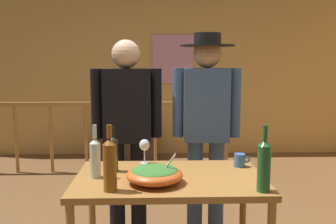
{
  "coord_description": "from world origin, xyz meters",
  "views": [
    {
      "loc": [
        -0.14,
        -2.97,
        1.49
      ],
      "look_at": [
        -0.05,
        -0.25,
        1.12
      ],
      "focal_mm": 40.29,
      "sensor_mm": 36.0,
      "label": 1
    }
  ],
  "objects_px": {
    "tv_console": "(128,142)",
    "flat_screen_tv": "(128,111)",
    "mug_blue": "(240,160)",
    "person_standing_right": "(206,118)",
    "wine_glass": "(144,146)",
    "wine_bottle_clear": "(95,157)",
    "wine_bottle_green": "(264,164)",
    "wine_bottle_dark": "(113,153)",
    "serving_table": "(170,188)",
    "salad_bowl": "(155,174)",
    "wine_bottle_amber": "(110,164)",
    "framed_picture": "(173,59)",
    "person_standing_left": "(127,124)",
    "stair_railing": "(122,126)"
  },
  "relations": [
    {
      "from": "tv_console",
      "to": "flat_screen_tv",
      "type": "relative_size",
      "value": 1.79
    },
    {
      "from": "mug_blue",
      "to": "person_standing_right",
      "type": "bearing_deg",
      "value": 112.18
    },
    {
      "from": "tv_console",
      "to": "wine_glass",
      "type": "distance_m",
      "value": 3.06
    },
    {
      "from": "wine_bottle_clear",
      "to": "mug_blue",
      "type": "height_order",
      "value": "wine_bottle_clear"
    },
    {
      "from": "flat_screen_tv",
      "to": "wine_bottle_green",
      "type": "height_order",
      "value": "wine_bottle_green"
    },
    {
      "from": "wine_bottle_dark",
      "to": "serving_table",
      "type": "bearing_deg",
      "value": -18.66
    },
    {
      "from": "tv_console",
      "to": "salad_bowl",
      "type": "bearing_deg",
      "value": -83.05
    },
    {
      "from": "salad_bowl",
      "to": "wine_bottle_clear",
      "type": "bearing_deg",
      "value": 161.21
    },
    {
      "from": "serving_table",
      "to": "person_standing_right",
      "type": "bearing_deg",
      "value": 63.73
    },
    {
      "from": "wine_bottle_dark",
      "to": "mug_blue",
      "type": "distance_m",
      "value": 0.9
    },
    {
      "from": "serving_table",
      "to": "mug_blue",
      "type": "distance_m",
      "value": 0.57
    },
    {
      "from": "flat_screen_tv",
      "to": "salad_bowl",
      "type": "height_order",
      "value": "salad_bowl"
    },
    {
      "from": "wine_bottle_dark",
      "to": "mug_blue",
      "type": "relative_size",
      "value": 2.68
    },
    {
      "from": "flat_screen_tv",
      "to": "wine_bottle_amber",
      "type": "relative_size",
      "value": 1.29
    },
    {
      "from": "flat_screen_tv",
      "to": "serving_table",
      "type": "height_order",
      "value": "flat_screen_tv"
    },
    {
      "from": "framed_picture",
      "to": "wine_bottle_dark",
      "type": "xyz_separation_m",
      "value": [
        -0.57,
        -3.46,
        -0.65
      ]
    },
    {
      "from": "flat_screen_tv",
      "to": "wine_bottle_clear",
      "type": "distance_m",
      "value": 3.28
    },
    {
      "from": "salad_bowl",
      "to": "person_standing_left",
      "type": "distance_m",
      "value": 0.85
    },
    {
      "from": "flat_screen_tv",
      "to": "wine_bottle_green",
      "type": "relative_size",
      "value": 1.29
    },
    {
      "from": "serving_table",
      "to": "wine_glass",
      "type": "bearing_deg",
      "value": 118.7
    },
    {
      "from": "tv_console",
      "to": "wine_bottle_clear",
      "type": "distance_m",
      "value": 3.36
    },
    {
      "from": "flat_screen_tv",
      "to": "wine_bottle_clear",
      "type": "xyz_separation_m",
      "value": [
        0.04,
        -3.27,
        0.13
      ]
    },
    {
      "from": "tv_console",
      "to": "serving_table",
      "type": "relative_size",
      "value": 0.73
    },
    {
      "from": "stair_railing",
      "to": "flat_screen_tv",
      "type": "xyz_separation_m",
      "value": [
        0.03,
        0.66,
        0.12
      ]
    },
    {
      "from": "serving_table",
      "to": "wine_glass",
      "type": "relative_size",
      "value": 6.75
    },
    {
      "from": "stair_railing",
      "to": "person_standing_right",
      "type": "xyz_separation_m",
      "value": [
        0.88,
        -1.95,
        0.4
      ]
    },
    {
      "from": "salad_bowl",
      "to": "person_standing_left",
      "type": "bearing_deg",
      "value": 105.96
    },
    {
      "from": "person_standing_right",
      "to": "wine_bottle_dark",
      "type": "bearing_deg",
      "value": 41.1
    },
    {
      "from": "wine_bottle_amber",
      "to": "mug_blue",
      "type": "relative_size",
      "value": 3.39
    },
    {
      "from": "framed_picture",
      "to": "wine_bottle_dark",
      "type": "relative_size",
      "value": 2.44
    },
    {
      "from": "wine_bottle_amber",
      "to": "person_standing_right",
      "type": "bearing_deg",
      "value": 53.83
    },
    {
      "from": "flat_screen_tv",
      "to": "mug_blue",
      "type": "bearing_deg",
      "value": -71.4
    },
    {
      "from": "wine_bottle_clear",
      "to": "person_standing_left",
      "type": "xyz_separation_m",
      "value": [
        0.15,
        0.67,
        0.11
      ]
    },
    {
      "from": "tv_console",
      "to": "wine_bottle_amber",
      "type": "bearing_deg",
      "value": -87.4
    },
    {
      "from": "stair_railing",
      "to": "wine_glass",
      "type": "relative_size",
      "value": 20.93
    },
    {
      "from": "flat_screen_tv",
      "to": "salad_bowl",
      "type": "distance_m",
      "value": 3.43
    },
    {
      "from": "serving_table",
      "to": "mug_blue",
      "type": "bearing_deg",
      "value": 22.46
    },
    {
      "from": "tv_console",
      "to": "salad_bowl",
      "type": "relative_size",
      "value": 2.56
    },
    {
      "from": "wine_bottle_clear",
      "to": "wine_bottle_amber",
      "type": "distance_m",
      "value": 0.29
    },
    {
      "from": "serving_table",
      "to": "wine_bottle_amber",
      "type": "relative_size",
      "value": 3.15
    },
    {
      "from": "salad_bowl",
      "to": "wine_bottle_amber",
      "type": "xyz_separation_m",
      "value": [
        -0.26,
        -0.13,
        0.1
      ]
    },
    {
      "from": "wine_bottle_dark",
      "to": "person_standing_left",
      "type": "distance_m",
      "value": 0.55
    },
    {
      "from": "wine_bottle_amber",
      "to": "person_standing_left",
      "type": "height_order",
      "value": "person_standing_left"
    },
    {
      "from": "salad_bowl",
      "to": "wine_bottle_dark",
      "type": "distance_m",
      "value": 0.4
    },
    {
      "from": "tv_console",
      "to": "wine_bottle_dark",
      "type": "bearing_deg",
      "value": -87.55
    },
    {
      "from": "wine_bottle_amber",
      "to": "mug_blue",
      "type": "bearing_deg",
      "value": 29.08
    },
    {
      "from": "wine_bottle_green",
      "to": "flat_screen_tv",
      "type": "bearing_deg",
      "value": 106.37
    },
    {
      "from": "wine_bottle_dark",
      "to": "wine_bottle_green",
      "type": "distance_m",
      "value": 1.01
    },
    {
      "from": "wine_bottle_green",
      "to": "serving_table",
      "type": "bearing_deg",
      "value": 150.12
    },
    {
      "from": "flat_screen_tv",
      "to": "wine_bottle_amber",
      "type": "height_order",
      "value": "wine_bottle_amber"
    }
  ]
}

